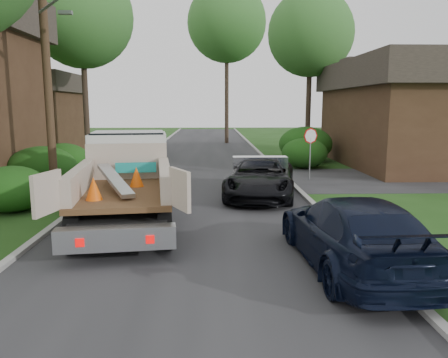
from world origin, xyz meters
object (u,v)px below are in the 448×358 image
stop_sign (310,143)px  tree_center_far (227,23)px  tree_right_far (311,34)px  black_pickup (261,178)px  house_left_far (24,112)px  house_right (424,112)px  navy_suv (353,232)px  utility_pole (47,59)px  tree_left_far (81,16)px  flatbed_truck (127,172)px

stop_sign → tree_center_far: (-3.20, 21.00, 9.20)m
tree_right_far → black_pickup: (-5.10, -14.92, -7.73)m
house_left_far → tree_center_far: 19.16m
house_left_far → house_right: size_ratio=0.58×
house_left_far → navy_suv: (17.04, -24.50, -2.26)m
stop_sign → tree_right_far: 13.08m
house_right → black_pickup: size_ratio=2.39×
utility_pole → navy_suv: size_ratio=1.83×
tree_left_far → black_pickup: (9.90, -11.92, -8.23)m
utility_pole → tree_left_far: size_ratio=0.82×
house_left_far → house_right: 27.68m
tree_center_far → navy_suv: 34.09m
utility_pole → tree_left_far: 12.77m
tree_right_far → tree_center_far: bearing=118.8°
stop_sign → tree_left_far: size_ratio=0.20×
stop_sign → house_right: bearing=32.7°
house_left_far → flatbed_truck: (11.33, -19.92, -1.61)m
house_left_far → utility_pole: bearing=-64.8°
black_pickup → navy_suv: size_ratio=0.99×
tree_right_far → black_pickup: size_ratio=2.12×
tree_right_far → flatbed_truck: tree_right_far is taller
utility_pole → house_right: 20.66m
utility_pole → tree_right_far: bearing=49.2°
house_left_far → tree_left_far: size_ratio=0.62×
utility_pole → stop_sign: bearing=20.6°
house_right → flatbed_truck: 19.37m
tree_center_far → navy_suv: (1.54, -32.50, -10.19)m
stop_sign → navy_suv: 11.66m
house_right → tree_right_far: bearing=132.5°
utility_pole → tree_center_far: bearing=73.4°
utility_pole → flatbed_truck: size_ratio=1.37×
utility_pole → black_pickup: size_ratio=1.85×
black_pickup → tree_left_far: bearing=139.7°
tree_left_far → navy_suv: (11.04, -19.50, -8.19)m
tree_left_far → tree_right_far: bearing=11.3°
tree_center_far → utility_pole: bearing=-106.6°
house_left_far → tree_right_far: size_ratio=0.66×
house_left_far → tree_right_far: (21.00, -2.00, 5.43)m
house_right → flatbed_truck: (-15.17, -11.92, -1.72)m
house_left_far → house_right: (26.50, -8.00, 0.11)m
navy_suv → tree_center_far: bearing=-90.0°
house_right → navy_suv: (-9.46, -16.50, -2.37)m
stop_sign → house_right: house_right is taller
tree_center_far → navy_suv: tree_center_far is taller
utility_pole → flatbed_truck: (3.31, -2.90, -3.73)m
utility_pole → tree_right_far: 20.12m
black_pickup → house_left_far: bearing=143.2°
tree_left_far → navy_suv: tree_left_far is taller
tree_left_far → flatbed_truck: (5.33, -14.92, -7.54)m
tree_left_far → black_pickup: bearing=-50.3°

